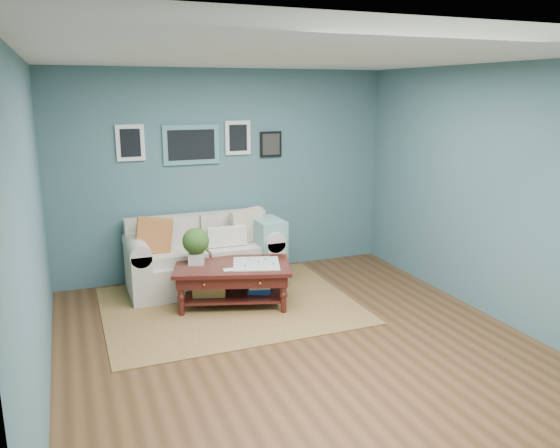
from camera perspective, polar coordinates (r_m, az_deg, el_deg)
room_shell at (r=5.00m, az=2.08°, el=1.56°), size 5.00×5.02×2.70m
area_rug at (r=6.40m, az=-5.32°, el=-8.43°), size 2.81×2.25×0.01m
loveseat at (r=6.93m, az=-7.35°, el=-3.27°), size 1.91×0.87×0.98m
coffee_table at (r=6.29m, az=-5.60°, el=-4.95°), size 1.47×1.12×0.91m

